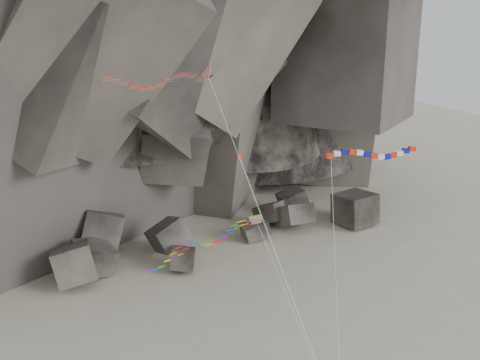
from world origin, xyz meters
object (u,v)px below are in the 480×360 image
banner_kite (372,155)px  pennant_kite (259,208)px  delta_kite (153,80)px  parafoil_kite (199,244)px

banner_kite → pennant_kite: (-11.46, 2.66, -4.32)m
pennant_kite → delta_kite: bearing=152.0°
parafoil_kite → pennant_kite: 6.57m
parafoil_kite → pennant_kite: size_ratio=0.73×
banner_kite → pennant_kite: 12.53m
delta_kite → parafoil_kite: bearing=-16.3°
parafoil_kite → pennant_kite: bearing=0.9°
delta_kite → parafoil_kite: delta_kite is taller
delta_kite → pennant_kite: delta_kite is taller
pennant_kite → banner_kite: bearing=-25.2°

